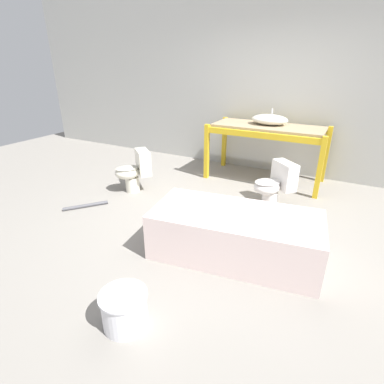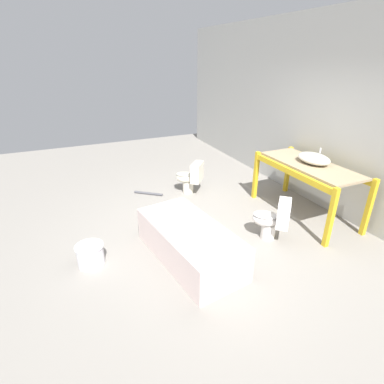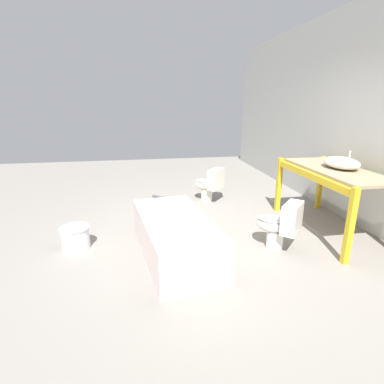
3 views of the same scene
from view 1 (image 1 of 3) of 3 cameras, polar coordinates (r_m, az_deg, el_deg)
ground_plane at (r=3.76m, az=5.30°, el=-5.77°), size 12.00×12.00×0.00m
warehouse_wall_rear at (r=5.46m, az=16.17°, el=20.27°), size 10.80×0.08×3.20m
shelving_rack at (r=5.01m, az=14.15°, el=10.71°), size 1.84×0.83×0.91m
sink_basin at (r=5.03m, az=14.56°, el=13.21°), size 0.58×0.40×0.24m
bathtub_main at (r=3.05m, az=8.19°, el=-7.42°), size 1.74×0.99×0.48m
toilet_near at (r=4.60m, az=-10.88°, el=4.11°), size 0.59×0.61×0.63m
toilet_far at (r=4.14m, az=15.42°, el=1.44°), size 0.60×0.61×0.63m
bucket_white at (r=2.44m, az=-12.66°, el=-20.90°), size 0.36×0.36×0.29m
loose_pipe at (r=4.35m, az=-19.58°, el=-2.48°), size 0.40×0.49×0.05m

